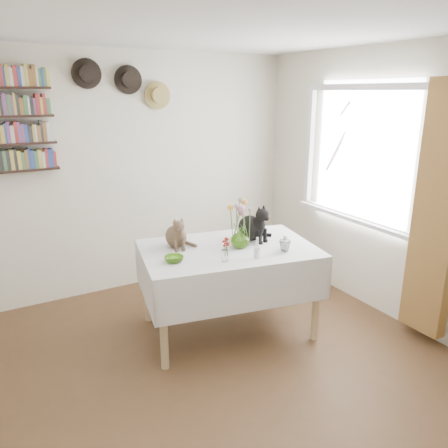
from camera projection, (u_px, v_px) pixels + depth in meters
room at (227, 234)px, 2.69m from camera, size 4.08×4.58×2.58m
window at (360, 166)px, 4.24m from camera, size 0.12×1.52×1.32m
curtain at (437, 213)px, 3.52m from camera, size 0.12×0.38×2.10m
dining_table at (228, 269)px, 3.83m from camera, size 1.64×1.22×0.79m
tabby_cat at (176, 231)px, 3.76m from camera, size 0.23×0.28×0.29m
black_cat at (251, 221)px, 3.93m from camera, size 0.31×0.35×0.35m
flower_vase at (240, 238)px, 3.76m from camera, size 0.22×0.22×0.18m
green_bowl at (174, 259)px, 3.45m from camera, size 0.17×0.17×0.05m
drinking_glass at (285, 246)px, 3.68m from camera, size 0.12×0.12×0.09m
candlestick at (257, 251)px, 3.53m from camera, size 0.05×0.05×0.18m
berry_jar at (225, 249)px, 3.45m from camera, size 0.06×0.06×0.23m
porcelain_figurine at (285, 242)px, 3.77m from camera, size 0.06×0.06×0.11m
flower_bouquet at (240, 209)px, 3.69m from camera, size 0.17×0.13×0.39m
wall_hats at (126, 83)px, 4.29m from camera, size 0.98×0.09×0.48m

